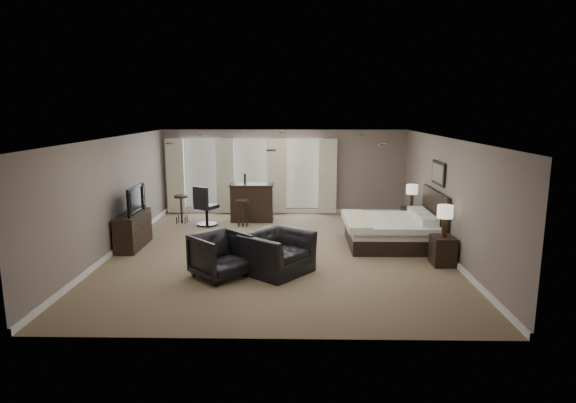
{
  "coord_description": "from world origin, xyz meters",
  "views": [
    {
      "loc": [
        0.41,
        -10.6,
        3.23
      ],
      "look_at": [
        0.2,
        0.4,
        1.1
      ],
      "focal_mm": 30.0,
      "sensor_mm": 36.0,
      "label": 1
    }
  ],
  "objects_px": {
    "lamp_near": "(445,221)",
    "armchair_far": "(220,253)",
    "nightstand_near": "(443,251)",
    "bed": "(388,218)",
    "lamp_far": "(412,196)",
    "armchair_near": "(277,246)",
    "tv": "(132,210)",
    "bar_counter": "(252,202)",
    "bar_stool_right": "(243,213)",
    "dresser": "(133,230)",
    "desk_chair": "(207,206)",
    "nightstand_far": "(411,219)",
    "bar_stool_left": "(181,209)"
  },
  "relations": [
    {
      "from": "lamp_near",
      "to": "desk_chair",
      "type": "xyz_separation_m",
      "value": [
        -5.59,
        3.38,
        -0.37
      ]
    },
    {
      "from": "nightstand_far",
      "to": "armchair_far",
      "type": "relative_size",
      "value": 0.64
    },
    {
      "from": "tv",
      "to": "armchair_far",
      "type": "bearing_deg",
      "value": -130.29
    },
    {
      "from": "tv",
      "to": "bar_stool_left",
      "type": "distance_m",
      "value": 2.55
    },
    {
      "from": "bar_counter",
      "to": "bed",
      "type": "bearing_deg",
      "value": -35.83
    },
    {
      "from": "lamp_near",
      "to": "bar_stool_right",
      "type": "distance_m",
      "value": 5.63
    },
    {
      "from": "bed",
      "to": "dresser",
      "type": "relative_size",
      "value": 1.48
    },
    {
      "from": "nightstand_near",
      "to": "armchair_near",
      "type": "xyz_separation_m",
      "value": [
        -3.46,
        -0.55,
        0.24
      ]
    },
    {
      "from": "nightstand_near",
      "to": "nightstand_far",
      "type": "bearing_deg",
      "value": 90.0
    },
    {
      "from": "desk_chair",
      "to": "bar_stool_left",
      "type": "bearing_deg",
      "value": 13.11
    },
    {
      "from": "armchair_near",
      "to": "bar_counter",
      "type": "height_order",
      "value": "bar_counter"
    },
    {
      "from": "lamp_near",
      "to": "bar_counter",
      "type": "bearing_deg",
      "value": 137.79
    },
    {
      "from": "armchair_far",
      "to": "desk_chair",
      "type": "distance_m",
      "value": 4.35
    },
    {
      "from": "nightstand_near",
      "to": "bar_counter",
      "type": "relative_size",
      "value": 0.48
    },
    {
      "from": "nightstand_near",
      "to": "bed",
      "type": "bearing_deg",
      "value": 121.54
    },
    {
      "from": "bar_stool_right",
      "to": "desk_chair",
      "type": "distance_m",
      "value": 1.05
    },
    {
      "from": "nightstand_near",
      "to": "bar_stool_left",
      "type": "relative_size",
      "value": 0.74
    },
    {
      "from": "bed",
      "to": "desk_chair",
      "type": "xyz_separation_m",
      "value": [
        -4.7,
        1.93,
        -0.1
      ]
    },
    {
      "from": "bar_counter",
      "to": "bar_stool_right",
      "type": "relative_size",
      "value": 1.67
    },
    {
      "from": "nightstand_far",
      "to": "dresser",
      "type": "height_order",
      "value": "dresser"
    },
    {
      "from": "bed",
      "to": "bar_stool_left",
      "type": "bearing_deg",
      "value": 158.48
    },
    {
      "from": "nightstand_far",
      "to": "bar_stool_left",
      "type": "height_order",
      "value": "bar_stool_left"
    },
    {
      "from": "tv",
      "to": "lamp_far",
      "type": "bearing_deg",
      "value": -75.94
    },
    {
      "from": "bar_stool_left",
      "to": "dresser",
      "type": "bearing_deg",
      "value": -102.99
    },
    {
      "from": "dresser",
      "to": "tv",
      "type": "relative_size",
      "value": 1.27
    },
    {
      "from": "nightstand_near",
      "to": "bar_stool_right",
      "type": "height_order",
      "value": "bar_stool_right"
    },
    {
      "from": "nightstand_near",
      "to": "desk_chair",
      "type": "height_order",
      "value": "desk_chair"
    },
    {
      "from": "armchair_far",
      "to": "bar_stool_right",
      "type": "relative_size",
      "value": 1.26
    },
    {
      "from": "lamp_near",
      "to": "desk_chair",
      "type": "relative_size",
      "value": 0.59
    },
    {
      "from": "dresser",
      "to": "bar_counter",
      "type": "height_order",
      "value": "bar_counter"
    },
    {
      "from": "nightstand_near",
      "to": "tv",
      "type": "bearing_deg",
      "value": 170.43
    },
    {
      "from": "dresser",
      "to": "armchair_near",
      "type": "xyz_separation_m",
      "value": [
        3.46,
        -1.72,
        0.14
      ]
    },
    {
      "from": "bed",
      "to": "bar_counter",
      "type": "xyz_separation_m",
      "value": [
        -3.47,
        2.51,
        -0.12
      ]
    },
    {
      "from": "lamp_far",
      "to": "bar_counter",
      "type": "height_order",
      "value": "lamp_far"
    },
    {
      "from": "tv",
      "to": "desk_chair",
      "type": "relative_size",
      "value": 0.99
    },
    {
      "from": "armchair_far",
      "to": "bar_counter",
      "type": "relative_size",
      "value": 0.76
    },
    {
      "from": "nightstand_near",
      "to": "nightstand_far",
      "type": "distance_m",
      "value": 2.9
    },
    {
      "from": "bar_counter",
      "to": "bar_stool_right",
      "type": "bearing_deg",
      "value": -105.93
    },
    {
      "from": "bar_stool_left",
      "to": "nightstand_near",
      "type": "bearing_deg",
      "value": -29.56
    },
    {
      "from": "tv",
      "to": "bar_stool_right",
      "type": "bearing_deg",
      "value": -48.52
    },
    {
      "from": "nightstand_far",
      "to": "bar_counter",
      "type": "bearing_deg",
      "value": 166.39
    },
    {
      "from": "dresser",
      "to": "armchair_near",
      "type": "height_order",
      "value": "armchair_near"
    },
    {
      "from": "bar_stool_left",
      "to": "armchair_far",
      "type": "bearing_deg",
      "value": -67.84
    },
    {
      "from": "lamp_near",
      "to": "armchair_far",
      "type": "height_order",
      "value": "lamp_near"
    },
    {
      "from": "lamp_far",
      "to": "armchair_near",
      "type": "xyz_separation_m",
      "value": [
        -3.46,
        -3.45,
        -0.39
      ]
    },
    {
      "from": "lamp_far",
      "to": "desk_chair",
      "type": "height_order",
      "value": "lamp_far"
    },
    {
      "from": "nightstand_near",
      "to": "bar_stool_left",
      "type": "bearing_deg",
      "value": 150.44
    },
    {
      "from": "nightstand_far",
      "to": "tv",
      "type": "bearing_deg",
      "value": -165.94
    },
    {
      "from": "bed",
      "to": "tv",
      "type": "bearing_deg",
      "value": -177.32
    },
    {
      "from": "dresser",
      "to": "bar_stool_left",
      "type": "distance_m",
      "value": 2.5
    }
  ]
}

